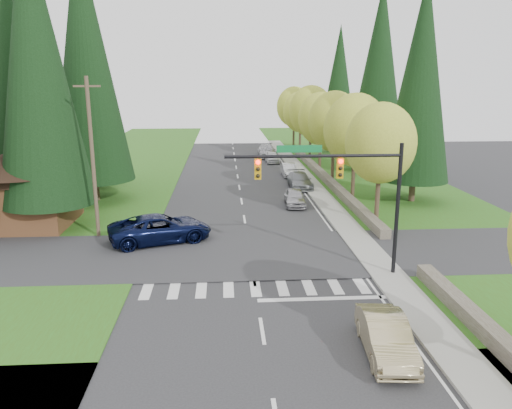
{
  "coord_description": "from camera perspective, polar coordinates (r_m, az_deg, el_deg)",
  "views": [
    {
      "loc": [
        -1.44,
        -19.09,
        9.76
      ],
      "look_at": [
        0.39,
        8.65,
        2.8
      ],
      "focal_mm": 35.0,
      "sensor_mm": 36.0,
      "label": 1
    }
  ],
  "objects": [
    {
      "name": "utility_pole",
      "position": [
        32.45,
        -18.18,
        5.17
      ],
      "size": [
        1.6,
        0.24,
        10.0
      ],
      "color": "#473828",
      "rests_on": "ground"
    },
    {
      "name": "conifer_e_a",
      "position": [
        42.03,
        18.3,
        13.41
      ],
      "size": [
        5.44,
        5.44,
        17.8
      ],
      "color": "#38281C",
      "rests_on": "ground"
    },
    {
      "name": "conifer_e_b",
      "position": [
        55.59,
        13.9,
        14.73
      ],
      "size": [
        6.12,
        6.12,
        19.8
      ],
      "color": "#38281C",
      "rests_on": "ground"
    },
    {
      "name": "decid_tree_4",
      "position": [
        62.14,
        6.3,
        10.56
      ],
      "size": [
        5.4,
        5.4,
        9.18
      ],
      "color": "#38281C",
      "rests_on": "ground"
    },
    {
      "name": "traffic_signal",
      "position": [
        24.76,
        9.89,
        2.72
      ],
      "size": [
        8.7,
        0.37,
        6.8
      ],
      "color": "black",
      "rests_on": "ground"
    },
    {
      "name": "conifer_e_c",
      "position": [
        68.84,
        9.46,
        13.48
      ],
      "size": [
        5.1,
        5.1,
        16.8
      ],
      "color": "#38281C",
      "rests_on": "ground"
    },
    {
      "name": "decid_tree_5",
      "position": [
        69.03,
        5.11,
        10.49
      ],
      "size": [
        4.8,
        4.8,
        8.3
      ],
      "color": "#38281C",
      "rests_on": "ground"
    },
    {
      "name": "suv_navy",
      "position": [
        31.32,
        -10.87,
        -2.7
      ],
      "size": [
        6.84,
        4.77,
        1.73
      ],
      "primitive_type": "imported",
      "rotation": [
        0.0,
        0.0,
        1.91
      ],
      "color": "black",
      "rests_on": "ground"
    },
    {
      "name": "decid_tree_3",
      "position": [
        55.28,
        7.45,
        9.69
      ],
      "size": [
        5.0,
        5.0,
        8.55
      ],
      "color": "#38281C",
      "rests_on": "ground"
    },
    {
      "name": "curb_east",
      "position": [
        42.88,
        6.39,
        0.9
      ],
      "size": [
        0.2,
        80.0,
        0.13
      ],
      "primitive_type": "cube",
      "color": "gray",
      "rests_on": "ground"
    },
    {
      "name": "sidewalk_east",
      "position": [
        43.03,
        7.51,
        0.91
      ],
      "size": [
        1.8,
        80.0,
        0.13
      ],
      "primitive_type": "cube",
      "color": "gray",
      "rests_on": "ground"
    },
    {
      "name": "cross_street",
      "position": [
        28.83,
        -0.68,
        -5.73
      ],
      "size": [
        120.0,
        8.0,
        0.1
      ],
      "primitive_type": "cube",
      "color": "#28282B",
      "rests_on": "ground"
    },
    {
      "name": "decid_tree_6",
      "position": [
        75.94,
        4.38,
        11.08
      ],
      "size": [
        5.2,
        5.2,
        8.86
      ],
      "color": "#38281C",
      "rests_on": "ground"
    },
    {
      "name": "conifer_w_a",
      "position": [
        35.07,
        -23.83,
        14.59
      ],
      "size": [
        6.12,
        6.12,
        19.8
      ],
      "color": "#38281C",
      "rests_on": "ground"
    },
    {
      "name": "ground",
      "position": [
        21.49,
        0.5,
        -12.96
      ],
      "size": [
        120.0,
        120.0,
        0.0
      ],
      "primitive_type": "plane",
      "color": "#28282B",
      "rests_on": "ground"
    },
    {
      "name": "conifer_w_e",
      "position": [
        48.74,
        -19.29,
        13.92
      ],
      "size": [
        5.78,
        5.78,
        18.8
      ],
      "color": "#38281C",
      "rests_on": "ground"
    },
    {
      "name": "conifer_w_b",
      "position": [
        39.85,
        -25.88,
        12.74
      ],
      "size": [
        5.44,
        5.44,
        17.8
      ],
      "color": "#38281C",
      "rests_on": "ground"
    },
    {
      "name": "grass_west",
      "position": [
        41.91,
        -19.66,
        -0.21
      ],
      "size": [
        14.0,
        110.0,
        0.06
      ],
      "primitive_type": "cube",
      "color": "#325516",
      "rests_on": "ground"
    },
    {
      "name": "sedan_champagne",
      "position": [
        19.31,
        14.62,
        -14.38
      ],
      "size": [
        1.85,
        4.44,
        1.43
      ],
      "primitive_type": "imported",
      "rotation": [
        0.0,
        0.0,
        -0.08
      ],
      "color": "tan",
      "rests_on": "ground"
    },
    {
      "name": "decid_tree_2",
      "position": [
        48.41,
        8.94,
        9.35
      ],
      "size": [
        5.0,
        5.0,
        8.82
      ],
      "color": "#38281C",
      "rests_on": "ground"
    },
    {
      "name": "stone_wall_south",
      "position": [
        21.17,
        25.85,
        -13.86
      ],
      "size": [
        0.7,
        14.0,
        0.7
      ],
      "primitive_type": "cube",
      "color": "#4C4438",
      "rests_on": "ground"
    },
    {
      "name": "parked_car_c",
      "position": [
        52.19,
        3.78,
        3.97
      ],
      "size": [
        1.42,
        3.95,
        1.3
      ],
      "primitive_type": "imported",
      "rotation": [
        0.0,
        0.0,
        0.01
      ],
      "color": "silver",
      "rests_on": "ground"
    },
    {
      "name": "parked_car_b",
      "position": [
        46.42,
        5.04,
        2.75
      ],
      "size": [
        2.01,
        4.87,
        1.41
      ],
      "primitive_type": "imported",
      "rotation": [
        0.0,
        0.0,
        0.01
      ],
      "color": "gray",
      "rests_on": "ground"
    },
    {
      "name": "parked_car_a",
      "position": [
        39.81,
        4.48,
        0.81
      ],
      "size": [
        1.8,
        4.02,
        1.34
      ],
      "primitive_type": "imported",
      "rotation": [
        0.0,
        0.0,
        -0.06
      ],
      "color": "#ACABB0",
      "rests_on": "ground"
    },
    {
      "name": "conifer_w_c",
      "position": [
        42.45,
        -18.87,
        15.4
      ],
      "size": [
        6.46,
        6.46,
        20.8
      ],
      "color": "#38281C",
      "rests_on": "ground"
    },
    {
      "name": "decid_tree_0",
      "position": [
        35.01,
        14.06,
        6.81
      ],
      "size": [
        4.8,
        4.8,
        8.37
      ],
      "color": "#38281C",
      "rests_on": "ground"
    },
    {
      "name": "parked_car_d",
      "position": [
        60.74,
        1.87,
        5.43
      ],
      "size": [
        1.57,
        3.84,
        1.3
      ],
      "primitive_type": "imported",
      "rotation": [
        0.0,
        0.0,
        0.01
      ],
      "color": "silver",
      "rests_on": "ground"
    },
    {
      "name": "decid_tree_1",
      "position": [
        41.69,
        11.3,
        8.33
      ],
      "size": [
        5.2,
        5.2,
        8.8
      ],
      "color": "#38281C",
      "rests_on": "ground"
    },
    {
      "name": "brown_building",
      "position": [
        37.28,
        -25.05,
        2.49
      ],
      "size": [
        8.4,
        8.4,
        5.4
      ],
      "color": "#4C2D19",
      "rests_on": "ground"
    },
    {
      "name": "grass_east",
      "position": [
        42.79,
        16.06,
        0.35
      ],
      "size": [
        14.0,
        110.0,
        0.06
      ],
      "primitive_type": "cube",
      "color": "#325516",
      "rests_on": "ground"
    },
    {
      "name": "stone_wall_north",
      "position": [
        50.98,
        7.67,
        3.29
      ],
      "size": [
        0.7,
        40.0,
        0.7
      ],
      "primitive_type": "cube",
      "color": "#4C4438",
      "rests_on": "ground"
    },
    {
      "name": "parked_car_e",
      "position": [
        65.14,
        1.24,
        6.13
      ],
      "size": [
        2.22,
        5.41,
        1.57
      ],
      "primitive_type": "imported",
      "rotation": [
        0.0,
        0.0,
        -0.01
      ],
      "color": "#9D9DA2",
      "rests_on": "ground"
    }
  ]
}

